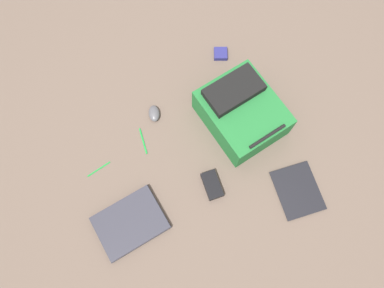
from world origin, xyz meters
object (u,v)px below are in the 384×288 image
object	(u,v)px
power_brick	(212,185)
earbud_pouch	(221,54)
backpack	(241,112)
pen_blue	(99,169)
book_comic	(297,191)
pen_black	(143,141)
laptop	(130,223)
computer_mouse	(154,113)

from	to	relation	value
power_brick	earbud_pouch	distance (m)	0.74
backpack	pen_blue	world-z (taller)	backpack
book_comic	power_brick	xyz separation A→B (m)	(0.39, -0.15, 0.01)
book_comic	pen_black	world-z (taller)	book_comic
laptop	power_brick	bearing A→B (deg)	-173.37
backpack	earbud_pouch	xyz separation A→B (m)	(-0.04, -0.39, -0.08)
backpack	laptop	distance (m)	0.77
pen_blue	backpack	bearing A→B (deg)	-177.36
power_brick	pen_blue	distance (m)	0.57
backpack	computer_mouse	bearing A→B (deg)	-21.17
power_brick	earbud_pouch	size ratio (longest dim) A/B	1.89
pen_blue	earbud_pouch	world-z (taller)	earbud_pouch
earbud_pouch	laptop	bearing A→B (deg)	45.60
book_comic	pen_black	distance (m)	0.81
backpack	pen_blue	distance (m)	0.77
power_brick	pen_blue	xyz separation A→B (m)	(0.51, -0.26, -0.01)
laptop	pen_blue	bearing A→B (deg)	-75.15
laptop	pen_black	distance (m)	0.42
backpack	power_brick	size ratio (longest dim) A/B	3.45
power_brick	earbud_pouch	bearing A→B (deg)	-112.90
pen_black	earbud_pouch	bearing A→B (deg)	-147.16
book_comic	computer_mouse	world-z (taller)	computer_mouse
backpack	book_comic	bearing A→B (deg)	107.21
backpack	pen_blue	xyz separation A→B (m)	(0.76, 0.04, -0.09)
book_comic	pen_blue	size ratio (longest dim) A/B	1.97
power_brick	pen_black	size ratio (longest dim) A/B	0.96
pen_blue	earbud_pouch	size ratio (longest dim) A/B	1.79
computer_mouse	pen_black	distance (m)	0.16
computer_mouse	earbud_pouch	bearing A→B (deg)	-142.77
pen_black	power_brick	bearing A→B (deg)	128.07
backpack	earbud_pouch	distance (m)	0.40
earbud_pouch	pen_blue	bearing A→B (deg)	28.06
computer_mouse	book_comic	bearing A→B (deg)	142.48
pen_blue	computer_mouse	bearing A→B (deg)	-150.67
earbud_pouch	computer_mouse	bearing A→B (deg)	27.06
power_brick	pen_blue	size ratio (longest dim) A/B	1.06
backpack	pen_black	bearing A→B (deg)	-4.25
laptop	pen_blue	world-z (taller)	laptop
pen_black	pen_blue	xyz separation A→B (m)	(0.25, 0.07, -0.00)
pen_black	backpack	bearing A→B (deg)	175.75
power_brick	earbud_pouch	xyz separation A→B (m)	(-0.29, -0.68, -0.00)
pen_black	pen_blue	size ratio (longest dim) A/B	1.10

